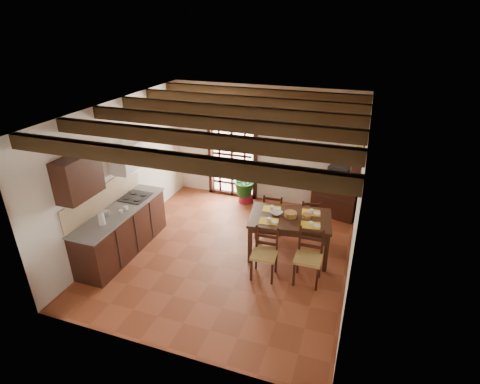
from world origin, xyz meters
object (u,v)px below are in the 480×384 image
at_px(chair_far_right, 309,224).
at_px(kitchen_counter, 122,230).
at_px(chair_near_left, 264,262).
at_px(sideboard, 335,198).
at_px(pendant_lamp, 296,151).
at_px(potted_plant, 246,181).
at_px(chair_near_right, 308,266).
at_px(crt_tv, 338,173).
at_px(dining_table, 290,222).
at_px(chair_far_left, 274,219).

bearing_deg(chair_far_right, kitchen_counter, 18.53).
distance_m(chair_near_left, chair_far_right, 1.71).
relative_size(sideboard, pendant_lamp, 1.19).
bearing_deg(potted_plant, chair_near_left, -65.47).
bearing_deg(chair_near_right, sideboard, 85.71).
relative_size(chair_far_right, crt_tv, 1.81).
bearing_deg(chair_far_right, dining_table, 62.59).
xyz_separation_m(chair_far_left, sideboard, (1.14, 1.16, 0.14)).
distance_m(dining_table, chair_near_left, 0.95).
bearing_deg(potted_plant, kitchen_counter, -119.65).
bearing_deg(crt_tv, dining_table, -97.16).
distance_m(chair_near_left, chair_near_right, 0.75).
bearing_deg(chair_far_right, chair_near_left, 62.62).
relative_size(chair_near_left, pendant_lamp, 1.10).
xyz_separation_m(chair_far_right, pendant_lamp, (-0.26, -0.71, 1.81)).
distance_m(chair_far_right, pendant_lamp, 1.96).
distance_m(dining_table, chair_far_left, 0.96).
relative_size(dining_table, crt_tv, 3.45).
relative_size(crt_tv, pendant_lamp, 0.56).
bearing_deg(crt_tv, chair_far_left, -122.25).
relative_size(chair_far_left, pendant_lamp, 1.07).
distance_m(sideboard, pendant_lamp, 2.51).
bearing_deg(sideboard, kitchen_counter, -128.99).
bearing_deg(chair_near_left, chair_far_left, 95.47).
relative_size(chair_far_left, crt_tv, 1.93).
relative_size(chair_far_right, pendant_lamp, 1.01).
relative_size(kitchen_counter, crt_tv, 4.79).
bearing_deg(dining_table, kitchen_counter, -170.77).
bearing_deg(potted_plant, sideboard, 0.88).
bearing_deg(chair_near_right, crt_tv, 85.70).
relative_size(chair_near_left, chair_far_right, 1.09).
distance_m(sideboard, potted_plant, 2.14).
bearing_deg(pendant_lamp, chair_near_right, -59.19).
distance_m(chair_far_right, crt_tv, 1.36).
xyz_separation_m(kitchen_counter, crt_tv, (3.72, 2.82, 0.57)).
xyz_separation_m(chair_near_left, potted_plant, (-1.21, 2.65, 0.28)).
xyz_separation_m(chair_near_left, chair_far_left, (-0.22, 1.52, -0.01)).
bearing_deg(dining_table, chair_far_right, 63.98).
xyz_separation_m(dining_table, sideboard, (0.66, 1.87, -0.28)).
height_order(chair_near_left, sideboard, chair_near_left).
distance_m(kitchen_counter, dining_table, 3.22).
bearing_deg(pendant_lamp, sideboard, 69.50).
bearing_deg(kitchen_counter, pendant_lamp, 18.99).
distance_m(chair_near_right, potted_plant, 3.22).
distance_m(crt_tv, potted_plant, 2.19).
height_order(kitchen_counter, chair_far_left, kitchen_counter).
bearing_deg(chair_near_right, kitchen_counter, -176.29).
bearing_deg(chair_far_left, chair_near_right, 123.44).
bearing_deg(chair_near_left, kitchen_counter, -179.84).
distance_m(chair_near_left, chair_far_left, 1.54).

